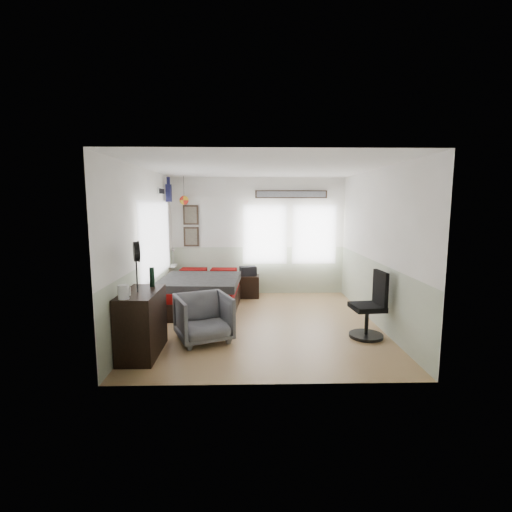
% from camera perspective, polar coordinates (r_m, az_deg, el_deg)
% --- Properties ---
extents(ground_plane, '(4.00, 4.50, 0.01)m').
position_cam_1_polar(ground_plane, '(6.69, 0.96, -10.33)').
color(ground_plane, tan).
extents(room_shell, '(4.02, 4.52, 2.71)m').
position_cam_1_polar(room_shell, '(6.55, 0.24, 3.74)').
color(room_shell, beige).
rests_on(room_shell, ground_plane).
extents(wall_decor, '(3.55, 1.32, 1.44)m').
position_cam_1_polar(wall_decor, '(8.34, -7.24, 7.95)').
color(wall_decor, '#3D2D1F').
rests_on(wall_decor, room_shell).
extents(bed, '(1.59, 2.14, 0.66)m').
position_cam_1_polar(bed, '(7.64, -8.28, -5.52)').
color(bed, black).
rests_on(bed, ground_plane).
extents(dresser, '(0.48, 1.00, 0.90)m').
position_cam_1_polar(dresser, '(5.49, -17.16, -9.82)').
color(dresser, black).
rests_on(dresser, ground_plane).
extents(armchair, '(1.02, 1.04, 0.73)m').
position_cam_1_polar(armchair, '(5.83, -8.07, -9.40)').
color(armchair, '#5E5E61').
rests_on(armchair, ground_plane).
extents(nightstand, '(0.51, 0.42, 0.50)m').
position_cam_1_polar(nightstand, '(8.42, -1.23, -4.68)').
color(nightstand, black).
rests_on(nightstand, ground_plane).
extents(task_chair, '(0.53, 0.53, 1.06)m').
position_cam_1_polar(task_chair, '(6.17, 17.22, -8.03)').
color(task_chair, black).
rests_on(task_chair, ground_plane).
extents(kettle, '(0.16, 0.14, 0.18)m').
position_cam_1_polar(kettle, '(5.00, -19.72, -5.26)').
color(kettle, silver).
rests_on(kettle, dresser).
extents(bottle, '(0.07, 0.07, 0.29)m').
position_cam_1_polar(bottle, '(5.62, -15.71, -3.11)').
color(bottle, black).
rests_on(bottle, dresser).
extents(stand_fan, '(0.17, 0.28, 0.71)m').
position_cam_1_polar(stand_fan, '(5.25, -17.91, 0.50)').
color(stand_fan, black).
rests_on(stand_fan, dresser).
extents(black_bag, '(0.40, 0.31, 0.21)m').
position_cam_1_polar(black_bag, '(8.35, -1.23, -2.32)').
color(black_bag, black).
rests_on(black_bag, nightstand).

